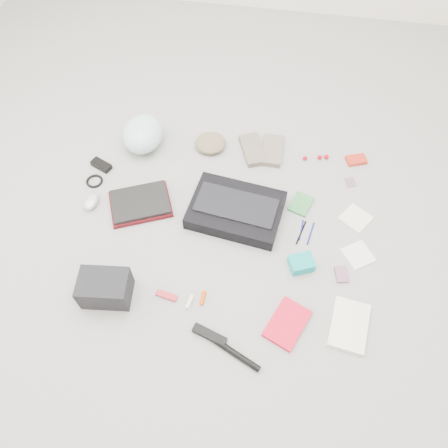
% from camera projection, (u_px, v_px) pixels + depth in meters
% --- Properties ---
extents(ground_plane, '(4.00, 4.00, 0.00)m').
position_uv_depth(ground_plane, '(224.00, 229.00, 2.21)').
color(ground_plane, gray).
extents(messenger_bag, '(0.50, 0.38, 0.08)m').
position_uv_depth(messenger_bag, '(236.00, 210.00, 2.23)').
color(messenger_bag, black).
rests_on(messenger_bag, ground_plane).
extents(bag_flap, '(0.43, 0.24, 0.01)m').
position_uv_depth(bag_flap, '(236.00, 205.00, 2.19)').
color(bag_flap, black).
rests_on(bag_flap, messenger_bag).
extents(laptop_sleeve, '(0.38, 0.34, 0.02)m').
position_uv_depth(laptop_sleeve, '(141.00, 204.00, 2.28)').
color(laptop_sleeve, '#500B11').
rests_on(laptop_sleeve, ground_plane).
extents(laptop, '(0.35, 0.31, 0.02)m').
position_uv_depth(laptop, '(140.00, 202.00, 2.27)').
color(laptop, black).
rests_on(laptop, laptop_sleeve).
extents(bike_helmet, '(0.23, 0.28, 0.17)m').
position_uv_depth(bike_helmet, '(143.00, 134.00, 2.46)').
color(bike_helmet, silver).
rests_on(bike_helmet, ground_plane).
extents(beanie, '(0.19, 0.18, 0.06)m').
position_uv_depth(beanie, '(210.00, 143.00, 2.49)').
color(beanie, '#766449').
rests_on(beanie, ground_plane).
extents(mitten_left, '(0.19, 0.25, 0.03)m').
position_uv_depth(mitten_left, '(253.00, 150.00, 2.49)').
color(mitten_left, '#6C6152').
rests_on(mitten_left, ground_plane).
extents(mitten_right, '(0.12, 0.23, 0.03)m').
position_uv_depth(mitten_right, '(272.00, 150.00, 2.48)').
color(mitten_right, '#75655C').
rests_on(mitten_right, ground_plane).
extents(power_brick, '(0.13, 0.09, 0.03)m').
position_uv_depth(power_brick, '(101.00, 165.00, 2.42)').
color(power_brick, black).
rests_on(power_brick, ground_plane).
extents(cable_coil, '(0.09, 0.09, 0.01)m').
position_uv_depth(cable_coil, '(94.00, 181.00, 2.37)').
color(cable_coil, black).
rests_on(cable_coil, ground_plane).
extents(mouse, '(0.08, 0.12, 0.04)m').
position_uv_depth(mouse, '(91.00, 201.00, 2.28)').
color(mouse, '#ACACAC').
rests_on(mouse, ground_plane).
extents(camera_bag, '(0.24, 0.18, 0.14)m').
position_uv_depth(camera_bag, '(105.00, 288.00, 1.96)').
color(camera_bag, black).
rests_on(camera_bag, ground_plane).
extents(multitool, '(0.11, 0.04, 0.02)m').
position_uv_depth(multitool, '(167.00, 296.00, 2.01)').
color(multitool, '#B01F28').
rests_on(multitool, ground_plane).
extents(toiletry_tube_white, '(0.03, 0.07, 0.02)m').
position_uv_depth(toiletry_tube_white, '(190.00, 302.00, 1.99)').
color(toiletry_tube_white, silver).
rests_on(toiletry_tube_white, ground_plane).
extents(toiletry_tube_orange, '(0.02, 0.07, 0.02)m').
position_uv_depth(toiletry_tube_orange, '(203.00, 298.00, 2.00)').
color(toiletry_tube_orange, '#D73E00').
rests_on(toiletry_tube_orange, ground_plane).
extents(u_lock, '(0.16, 0.08, 0.03)m').
position_uv_depth(u_lock, '(210.00, 335.00, 1.90)').
color(u_lock, black).
rests_on(u_lock, ground_plane).
extents(bike_pump, '(0.29, 0.15, 0.03)m').
position_uv_depth(bike_pump, '(229.00, 350.00, 1.86)').
color(bike_pump, black).
rests_on(bike_pump, ground_plane).
extents(book_red, '(0.21, 0.25, 0.02)m').
position_uv_depth(book_red, '(287.00, 324.00, 1.93)').
color(book_red, red).
rests_on(book_red, ground_plane).
extents(book_white, '(0.19, 0.25, 0.02)m').
position_uv_depth(book_white, '(349.00, 325.00, 1.92)').
color(book_white, beige).
rests_on(book_white, ground_plane).
extents(notepad, '(0.14, 0.16, 0.02)m').
position_uv_depth(notepad, '(301.00, 204.00, 2.29)').
color(notepad, '#31773A').
rests_on(notepad, ground_plane).
extents(pen_blue, '(0.02, 0.12, 0.01)m').
position_uv_depth(pen_blue, '(301.00, 230.00, 2.21)').
color(pen_blue, navy).
rests_on(pen_blue, ground_plane).
extents(pen_black, '(0.05, 0.14, 0.01)m').
position_uv_depth(pen_black, '(301.00, 233.00, 2.20)').
color(pen_black, black).
rests_on(pen_black, ground_plane).
extents(pen_navy, '(0.03, 0.14, 0.01)m').
position_uv_depth(pen_navy, '(311.00, 233.00, 2.19)').
color(pen_navy, navy).
rests_on(pen_navy, ground_plane).
extents(accordion_wallet, '(0.14, 0.12, 0.06)m').
position_uv_depth(accordion_wallet, '(301.00, 263.00, 2.07)').
color(accordion_wallet, '#089898').
rests_on(accordion_wallet, ground_plane).
extents(card_deck, '(0.07, 0.09, 0.02)m').
position_uv_depth(card_deck, '(342.00, 274.00, 2.06)').
color(card_deck, '#8B5977').
rests_on(card_deck, ground_plane).
extents(napkin_top, '(0.19, 0.19, 0.01)m').
position_uv_depth(napkin_top, '(356.00, 218.00, 2.24)').
color(napkin_top, beige).
rests_on(napkin_top, ground_plane).
extents(napkin_bottom, '(0.18, 0.18, 0.01)m').
position_uv_depth(napkin_bottom, '(358.00, 255.00, 2.13)').
color(napkin_bottom, silver).
rests_on(napkin_bottom, ground_plane).
extents(lollipop_a, '(0.03, 0.03, 0.02)m').
position_uv_depth(lollipop_a, '(305.00, 158.00, 2.46)').
color(lollipop_a, '#A00210').
rests_on(lollipop_a, ground_plane).
extents(lollipop_b, '(0.03, 0.03, 0.03)m').
position_uv_depth(lollipop_b, '(320.00, 157.00, 2.46)').
color(lollipop_b, '#A90518').
rests_on(lollipop_b, ground_plane).
extents(lollipop_c, '(0.03, 0.03, 0.03)m').
position_uv_depth(lollipop_c, '(327.00, 157.00, 2.46)').
color(lollipop_c, '#C40112').
rests_on(lollipop_c, ground_plane).
extents(altoids_tin, '(0.13, 0.10, 0.02)m').
position_uv_depth(altoids_tin, '(356.00, 160.00, 2.45)').
color(altoids_tin, red).
rests_on(altoids_tin, ground_plane).
extents(stamp_sheet, '(0.07, 0.08, 0.00)m').
position_uv_depth(stamp_sheet, '(351.00, 182.00, 2.37)').
color(stamp_sheet, '#82586F').
rests_on(stamp_sheet, ground_plane).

